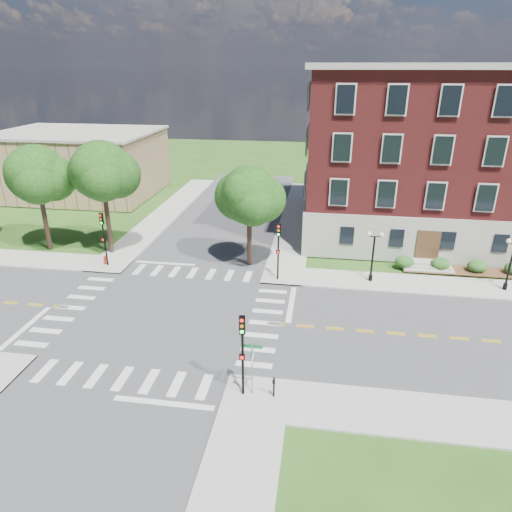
# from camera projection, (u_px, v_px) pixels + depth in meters

# --- Properties ---
(ground) EXTENTS (160.00, 160.00, 0.00)m
(ground) POSITION_uv_depth(u_px,v_px,m) (165.00, 315.00, 32.48)
(ground) COLOR #274E16
(ground) RESTS_ON ground
(road_ew) EXTENTS (90.00, 12.00, 0.01)m
(road_ew) POSITION_uv_depth(u_px,v_px,m) (165.00, 315.00, 32.48)
(road_ew) COLOR #3D3D3F
(road_ew) RESTS_ON ground
(road_ns) EXTENTS (12.00, 90.00, 0.01)m
(road_ns) POSITION_uv_depth(u_px,v_px,m) (165.00, 315.00, 32.48)
(road_ns) COLOR #3D3D3F
(road_ns) RESTS_ON ground
(sidewalk_ne) EXTENTS (34.00, 34.00, 0.12)m
(sidewalk_ne) POSITION_uv_depth(u_px,v_px,m) (369.00, 247.00, 44.33)
(sidewalk_ne) COLOR #9E9B93
(sidewalk_ne) RESTS_ON ground
(sidewalk_nw) EXTENTS (34.00, 34.00, 0.12)m
(sidewalk_nw) POSITION_uv_depth(u_px,v_px,m) (74.00, 231.00, 48.59)
(sidewalk_nw) COLOR #9E9B93
(sidewalk_nw) RESTS_ON ground
(crosswalk_east) EXTENTS (2.20, 10.20, 0.02)m
(crosswalk_east) POSITION_uv_depth(u_px,v_px,m) (265.00, 323.00, 31.48)
(crosswalk_east) COLOR silver
(crosswalk_east) RESTS_ON ground
(stop_bar_east) EXTENTS (0.40, 5.50, 0.00)m
(stop_bar_east) POSITION_uv_depth(u_px,v_px,m) (291.00, 304.00, 34.00)
(stop_bar_east) COLOR silver
(stop_bar_east) RESTS_ON ground
(main_building) EXTENTS (30.60, 22.40, 16.50)m
(main_building) POSITION_uv_depth(u_px,v_px,m) (459.00, 152.00, 45.95)
(main_building) COLOR gray
(main_building) RESTS_ON ground
(secondary_building) EXTENTS (20.40, 15.40, 8.30)m
(secondary_building) POSITION_uv_depth(u_px,v_px,m) (79.00, 163.00, 61.20)
(secondary_building) COLOR #998354
(secondary_building) RESTS_ON ground
(tree_b) EXTENTS (5.34, 5.34, 9.88)m
(tree_b) POSITION_uv_depth(u_px,v_px,m) (37.00, 174.00, 41.24)
(tree_b) COLOR black
(tree_b) RESTS_ON ground
(tree_c) EXTENTS (5.32, 5.32, 10.39)m
(tree_c) POSITION_uv_depth(u_px,v_px,m) (101.00, 171.00, 40.13)
(tree_c) COLOR black
(tree_c) RESTS_ON ground
(tree_d) EXTENTS (4.96, 4.96, 8.73)m
(tree_d) POSITION_uv_depth(u_px,v_px,m) (249.00, 195.00, 38.22)
(tree_d) COLOR black
(tree_d) RESTS_ON ground
(traffic_signal_se) EXTENTS (0.35, 0.39, 4.80)m
(traffic_signal_se) POSITION_uv_depth(u_px,v_px,m) (242.00, 346.00, 23.37)
(traffic_signal_se) COLOR black
(traffic_signal_se) RESTS_ON ground
(traffic_signal_ne) EXTENTS (0.37, 0.44, 4.80)m
(traffic_signal_ne) POSITION_uv_depth(u_px,v_px,m) (278.00, 245.00, 36.47)
(traffic_signal_ne) COLOR black
(traffic_signal_ne) RESTS_ON ground
(traffic_signal_nw) EXTENTS (0.37, 0.44, 4.80)m
(traffic_signal_nw) POSITION_uv_depth(u_px,v_px,m) (103.00, 233.00, 39.06)
(traffic_signal_nw) COLOR black
(traffic_signal_nw) RESTS_ON ground
(twin_lamp_west) EXTENTS (1.36, 0.36, 4.23)m
(twin_lamp_west) POSITION_uv_depth(u_px,v_px,m) (373.00, 253.00, 36.49)
(twin_lamp_west) COLOR black
(twin_lamp_west) RESTS_ON ground
(twin_lamp_east) EXTENTS (1.36, 0.36, 4.23)m
(twin_lamp_east) POSITION_uv_depth(u_px,v_px,m) (511.00, 261.00, 35.03)
(twin_lamp_east) COLOR black
(twin_lamp_east) RESTS_ON ground
(street_sign_pole) EXTENTS (1.10, 1.10, 3.10)m
(street_sign_pole) POSITION_uv_depth(u_px,v_px,m) (252.00, 359.00, 23.76)
(street_sign_pole) COLOR gray
(street_sign_pole) RESTS_ON ground
(push_button_post) EXTENTS (0.14, 0.21, 1.20)m
(push_button_post) POSITION_uv_depth(u_px,v_px,m) (274.00, 386.00, 24.09)
(push_button_post) COLOR black
(push_button_post) RESTS_ON ground
(fire_hydrant) EXTENTS (0.35, 0.35, 0.75)m
(fire_hydrant) POSITION_uv_depth(u_px,v_px,m) (105.00, 260.00, 40.41)
(fire_hydrant) COLOR red
(fire_hydrant) RESTS_ON ground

